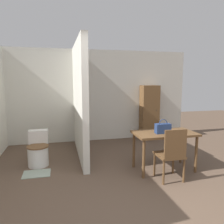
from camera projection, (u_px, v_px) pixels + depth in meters
name	position (u px, v px, depth m)	size (l,w,h in m)	color
ground_plane	(138.00, 216.00, 2.73)	(16.00, 16.00, 0.00)	brown
wall_back	(93.00, 96.00, 6.06)	(5.47, 0.12, 2.50)	silver
partition_wall	(80.00, 100.00, 4.82)	(0.12, 2.23, 2.50)	silver
dining_table	(165.00, 137.00, 4.06)	(1.14, 0.63, 0.73)	brown
wooden_chair	(171.00, 153.00, 3.63)	(0.43, 0.43, 0.91)	brown
toilet	(38.00, 151.00, 4.37)	(0.42, 0.57, 0.66)	white
handbag	(163.00, 128.00, 3.97)	(0.28, 0.12, 0.26)	navy
wooden_cabinet	(149.00, 112.00, 6.26)	(0.50, 0.37, 1.54)	brown
bath_mat	(37.00, 174.00, 3.95)	(0.48, 0.36, 0.01)	#99A899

